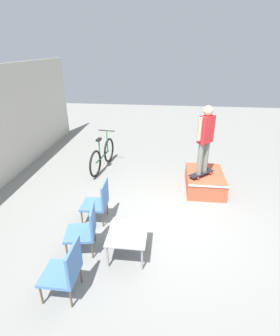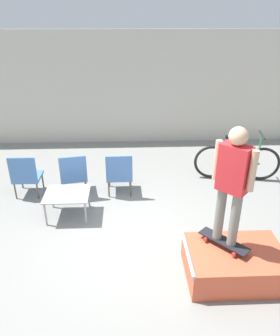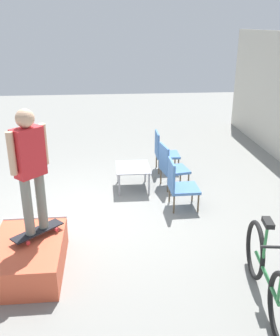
{
  "view_description": "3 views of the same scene",
  "coord_description": "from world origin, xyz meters",
  "px_view_note": "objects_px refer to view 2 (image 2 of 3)",
  "views": [
    {
      "loc": [
        -4.63,
        0.15,
        3.42
      ],
      "look_at": [
        0.41,
        0.72,
        1.04
      ],
      "focal_mm": 28.0,
      "sensor_mm": 36.0,
      "label": 1
    },
    {
      "loc": [
        0.06,
        -4.34,
        3.47
      ],
      "look_at": [
        0.27,
        0.67,
        1.01
      ],
      "focal_mm": 35.0,
      "sensor_mm": 36.0,
      "label": 2
    },
    {
      "loc": [
        5.96,
        0.27,
        3.17
      ],
      "look_at": [
        0.3,
        0.8,
        0.96
      ],
      "focal_mm": 40.0,
      "sensor_mm": 36.0,
      "label": 3
    }
  ],
  "objects_px": {
    "skateboard_on_ramp": "(224,241)",
    "skate_ramp_box": "(234,263)",
    "coffee_table": "(67,196)",
    "patio_chair_center": "(74,174)",
    "patio_chair_left": "(26,175)",
    "patio_chair_right": "(119,173)",
    "bicycle": "(237,162)",
    "person_skater": "(232,179)"
  },
  "relations": [
    {
      "from": "bicycle",
      "to": "skate_ramp_box",
      "type": "bearing_deg",
      "value": -99.79
    },
    {
      "from": "person_skater",
      "to": "bicycle",
      "type": "distance_m",
      "value": 3.2
    },
    {
      "from": "skate_ramp_box",
      "to": "patio_chair_left",
      "type": "distance_m",
      "value": 4.25
    },
    {
      "from": "skateboard_on_ramp",
      "to": "coffee_table",
      "type": "xyz_separation_m",
      "value": [
        -2.44,
        1.49,
        -0.09
      ]
    },
    {
      "from": "patio_chair_left",
      "to": "patio_chair_right",
      "type": "height_order",
      "value": "same"
    },
    {
      "from": "bicycle",
      "to": "patio_chair_center",
      "type": "bearing_deg",
      "value": -163.23
    },
    {
      "from": "skate_ramp_box",
      "to": "patio_chair_center",
      "type": "relative_size",
      "value": 1.51
    },
    {
      "from": "coffee_table",
      "to": "skate_ramp_box",
      "type": "bearing_deg",
      "value": -32.01
    },
    {
      "from": "skate_ramp_box",
      "to": "patio_chair_left",
      "type": "height_order",
      "value": "patio_chair_left"
    },
    {
      "from": "skateboard_on_ramp",
      "to": "skate_ramp_box",
      "type": "bearing_deg",
      "value": 6.52
    },
    {
      "from": "patio_chair_left",
      "to": "bicycle",
      "type": "bearing_deg",
      "value": -172.41
    },
    {
      "from": "person_skater",
      "to": "patio_chair_right",
      "type": "height_order",
      "value": "person_skater"
    },
    {
      "from": "person_skater",
      "to": "patio_chair_center",
      "type": "xyz_separation_m",
      "value": [
        -2.42,
        2.25,
        -1.03
      ]
    },
    {
      "from": "patio_chair_left",
      "to": "patio_chair_right",
      "type": "xyz_separation_m",
      "value": [
        1.86,
        0.0,
        0.0
      ]
    },
    {
      "from": "skate_ramp_box",
      "to": "bicycle",
      "type": "bearing_deg",
      "value": 72.5
    },
    {
      "from": "patio_chair_center",
      "to": "skate_ramp_box",
      "type": "bearing_deg",
      "value": 127.2
    },
    {
      "from": "person_skater",
      "to": "skateboard_on_ramp",
      "type": "bearing_deg",
      "value": 167.52
    },
    {
      "from": "skate_ramp_box",
      "to": "coffee_table",
      "type": "distance_m",
      "value": 3.05
    },
    {
      "from": "person_skater",
      "to": "coffee_table",
      "type": "height_order",
      "value": "person_skater"
    },
    {
      "from": "skateboard_on_ramp",
      "to": "patio_chair_left",
      "type": "height_order",
      "value": "patio_chair_left"
    },
    {
      "from": "coffee_table",
      "to": "patio_chair_center",
      "type": "xyz_separation_m",
      "value": [
        0.02,
        0.76,
        0.06
      ]
    },
    {
      "from": "patio_chair_left",
      "to": "patio_chair_right",
      "type": "relative_size",
      "value": 1.0
    },
    {
      "from": "skateboard_on_ramp",
      "to": "patio_chair_right",
      "type": "xyz_separation_m",
      "value": [
        -1.5,
        2.25,
        -0.03
      ]
    },
    {
      "from": "person_skater",
      "to": "skate_ramp_box",
      "type": "bearing_deg",
      "value": 3.28
    },
    {
      "from": "person_skater",
      "to": "patio_chair_right",
      "type": "distance_m",
      "value": 2.89
    },
    {
      "from": "patio_chair_left",
      "to": "patio_chair_center",
      "type": "bearing_deg",
      "value": -179.48
    },
    {
      "from": "skate_ramp_box",
      "to": "skateboard_on_ramp",
      "type": "bearing_deg",
      "value": 139.45
    },
    {
      "from": "coffee_table",
      "to": "patio_chair_center",
      "type": "distance_m",
      "value": 0.76
    },
    {
      "from": "skateboard_on_ramp",
      "to": "person_skater",
      "type": "relative_size",
      "value": 0.4
    },
    {
      "from": "patio_chair_right",
      "to": "bicycle",
      "type": "bearing_deg",
      "value": -168.75
    },
    {
      "from": "person_skater",
      "to": "bicycle",
      "type": "bearing_deg",
      "value": 112.87
    },
    {
      "from": "patio_chair_right",
      "to": "patio_chair_left",
      "type": "bearing_deg",
      "value": -0.97
    },
    {
      "from": "patio_chair_left",
      "to": "skateboard_on_ramp",
      "type": "bearing_deg",
      "value": 146.71
    },
    {
      "from": "coffee_table",
      "to": "patio_chair_left",
      "type": "relative_size",
      "value": 0.87
    },
    {
      "from": "patio_chair_left",
      "to": "patio_chair_right",
      "type": "distance_m",
      "value": 1.86
    },
    {
      "from": "person_skater",
      "to": "bicycle",
      "type": "xyz_separation_m",
      "value": [
        1.07,
        2.8,
        -1.1
      ]
    },
    {
      "from": "coffee_table",
      "to": "patio_chair_left",
      "type": "distance_m",
      "value": 1.2
    },
    {
      "from": "skate_ramp_box",
      "to": "coffee_table",
      "type": "bearing_deg",
      "value": 147.99
    },
    {
      "from": "patio_chair_left",
      "to": "skate_ramp_box",
      "type": "bearing_deg",
      "value": 146.39
    },
    {
      "from": "skate_ramp_box",
      "to": "patio_chair_center",
      "type": "height_order",
      "value": "patio_chair_center"
    },
    {
      "from": "patio_chair_right",
      "to": "skate_ramp_box",
      "type": "bearing_deg",
      "value": 123.9
    },
    {
      "from": "coffee_table",
      "to": "patio_chair_right",
      "type": "bearing_deg",
      "value": 39.13
    }
  ]
}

